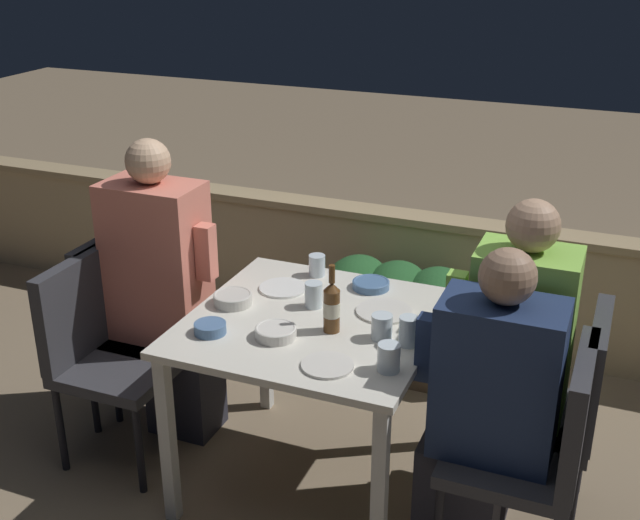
# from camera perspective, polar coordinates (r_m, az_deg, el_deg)

# --- Properties ---
(ground_plane) EXTENTS (16.00, 16.00, 0.00)m
(ground_plane) POSITION_cam_1_polar(r_m,az_deg,el_deg) (3.52, -0.45, -15.27)
(ground_plane) COLOR #847056
(parapet_wall) EXTENTS (9.00, 0.18, 0.72)m
(parapet_wall) POSITION_cam_1_polar(r_m,az_deg,el_deg) (4.50, 6.48, -1.01)
(parapet_wall) COLOR tan
(parapet_wall) RESTS_ON ground_plane
(dining_table) EXTENTS (0.94, 0.95, 0.76)m
(dining_table) POSITION_cam_1_polar(r_m,az_deg,el_deg) (3.16, -0.49, -5.75)
(dining_table) COLOR silver
(dining_table) RESTS_ON ground_plane
(planter_hedge) EXTENTS (0.77, 0.47, 0.59)m
(planter_hedge) POSITION_cam_1_polar(r_m,az_deg,el_deg) (4.14, 5.33, -3.63)
(planter_hedge) COLOR brown
(planter_hedge) RESTS_ON ground_plane
(chair_left_near) EXTENTS (0.46, 0.45, 0.89)m
(chair_left_near) POSITION_cam_1_polar(r_m,az_deg,el_deg) (3.53, -15.41, -5.66)
(chair_left_near) COLOR #333338
(chair_left_near) RESTS_ON ground_plane
(chair_left_far) EXTENTS (0.46, 0.45, 0.89)m
(chair_left_far) POSITION_cam_1_polar(r_m,az_deg,el_deg) (3.75, -13.39, -3.68)
(chair_left_far) COLOR #333338
(chair_left_far) RESTS_ON ground_plane
(person_coral_top) EXTENTS (0.50, 0.26, 1.36)m
(person_coral_top) POSITION_cam_1_polar(r_m,az_deg,el_deg) (3.58, -10.98, -2.15)
(person_coral_top) COLOR #282833
(person_coral_top) RESTS_ON ground_plane
(chair_right_near) EXTENTS (0.46, 0.45, 0.89)m
(chair_right_near) POSITION_cam_1_polar(r_m,az_deg,el_deg) (2.91, 15.51, -12.34)
(chair_right_near) COLOR #333338
(chair_right_near) RESTS_ON ground_plane
(person_navy_jumper) EXTENTS (0.49, 0.26, 1.23)m
(person_navy_jumper) POSITION_cam_1_polar(r_m,az_deg,el_deg) (2.89, 11.61, -10.44)
(person_navy_jumper) COLOR #282833
(person_navy_jumper) RESTS_ON ground_plane
(chair_right_far) EXTENTS (0.46, 0.45, 0.89)m
(chair_right_far) POSITION_cam_1_polar(r_m,az_deg,el_deg) (3.15, 16.77, -9.50)
(chair_right_far) COLOR #333338
(chair_right_far) RESTS_ON ground_plane
(person_green_blouse) EXTENTS (0.47, 0.26, 1.30)m
(person_green_blouse) POSITION_cam_1_polar(r_m,az_deg,el_deg) (3.11, 13.33, -7.03)
(person_green_blouse) COLOR #282833
(person_green_blouse) RESTS_ON ground_plane
(beer_bottle) EXTENTS (0.06, 0.06, 0.27)m
(beer_bottle) POSITION_cam_1_polar(r_m,az_deg,el_deg) (2.98, 0.84, -3.31)
(beer_bottle) COLOR brown
(beer_bottle) RESTS_ON dining_table
(plate_0) EXTENTS (0.22, 0.22, 0.01)m
(plate_0) POSITION_cam_1_polar(r_m,az_deg,el_deg) (3.17, 4.59, -3.65)
(plate_0) COLOR silver
(plate_0) RESTS_ON dining_table
(plate_1) EXTENTS (0.19, 0.19, 0.01)m
(plate_1) POSITION_cam_1_polar(r_m,az_deg,el_deg) (2.79, 0.54, -7.49)
(plate_1) COLOR silver
(plate_1) RESTS_ON dining_table
(plate_2) EXTENTS (0.20, 0.20, 0.01)m
(plate_2) POSITION_cam_1_polar(r_m,az_deg,el_deg) (3.36, -2.64, -2.00)
(plate_2) COLOR white
(plate_2) RESTS_ON dining_table
(bowl_0) EXTENTS (0.16, 0.16, 0.05)m
(bowl_0) POSITION_cam_1_polar(r_m,az_deg,el_deg) (3.24, -6.20, -2.69)
(bowl_0) COLOR beige
(bowl_0) RESTS_ON dining_table
(bowl_1) EXTENTS (0.15, 0.15, 0.04)m
(bowl_1) POSITION_cam_1_polar(r_m,az_deg,el_deg) (2.97, -3.17, -5.10)
(bowl_1) COLOR silver
(bowl_1) RESTS_ON dining_table
(bowl_2) EXTENTS (0.16, 0.16, 0.03)m
(bowl_2) POSITION_cam_1_polar(r_m,az_deg,el_deg) (3.37, 3.64, -1.71)
(bowl_2) COLOR #4C709E
(bowl_2) RESTS_ON dining_table
(bowl_3) EXTENTS (0.12, 0.12, 0.04)m
(bowl_3) POSITION_cam_1_polar(r_m,az_deg,el_deg) (3.03, -7.82, -4.77)
(bowl_3) COLOR #4C709E
(bowl_3) RESTS_ON dining_table
(glass_cup_0) EXTENTS (0.08, 0.08, 0.10)m
(glass_cup_0) POSITION_cam_1_polar(r_m,az_deg,el_deg) (2.96, 4.42, -4.76)
(glass_cup_0) COLOR silver
(glass_cup_0) RESTS_ON dining_table
(glass_cup_1) EXTENTS (0.08, 0.08, 0.10)m
(glass_cup_1) POSITION_cam_1_polar(r_m,az_deg,el_deg) (2.76, 4.91, -6.92)
(glass_cup_1) COLOR silver
(glass_cup_1) RESTS_ON dining_table
(glass_cup_2) EXTENTS (0.07, 0.07, 0.10)m
(glass_cup_2) POSITION_cam_1_polar(r_m,az_deg,el_deg) (3.19, -0.46, -2.50)
(glass_cup_2) COLOR silver
(glass_cup_2) RESTS_ON dining_table
(glass_cup_3) EXTENTS (0.07, 0.07, 0.09)m
(glass_cup_3) POSITION_cam_1_polar(r_m,az_deg,el_deg) (3.47, -0.22, -0.38)
(glass_cup_3) COLOR silver
(glass_cup_3) RESTS_ON dining_table
(glass_cup_4) EXTENTS (0.07, 0.07, 0.11)m
(glass_cup_4) POSITION_cam_1_polar(r_m,az_deg,el_deg) (2.92, 6.31, -5.05)
(glass_cup_4) COLOR silver
(glass_cup_4) RESTS_ON dining_table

